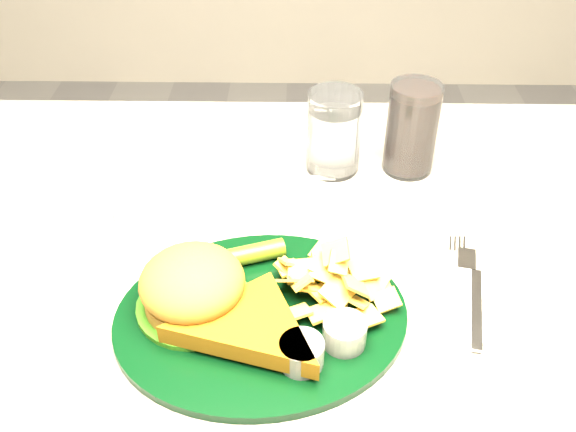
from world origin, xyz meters
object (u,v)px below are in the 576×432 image
(dinner_plate, at_px, (261,296))
(water_glass, at_px, (334,132))
(fork_napkin, at_px, (475,302))
(table, at_px, (264,432))
(cola_glass, at_px, (412,129))

(dinner_plate, relative_size, water_glass, 2.66)
(dinner_plate, relative_size, fork_napkin, 1.97)
(dinner_plate, height_order, fork_napkin, dinner_plate)
(table, height_order, fork_napkin, fork_napkin)
(cola_glass, distance_m, fork_napkin, 0.29)
(table, relative_size, fork_napkin, 7.34)
(cola_glass, bearing_deg, dinner_plate, -123.19)
(dinner_plate, bearing_deg, table, 86.34)
(water_glass, bearing_deg, fork_napkin, -61.74)
(water_glass, relative_size, cola_glass, 0.91)
(cola_glass, bearing_deg, table, -136.62)
(dinner_plate, height_order, water_glass, water_glass)
(table, distance_m, dinner_plate, 0.43)
(table, relative_size, water_glass, 9.92)
(fork_napkin, bearing_deg, cola_glass, 109.97)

